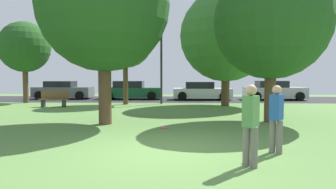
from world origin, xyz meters
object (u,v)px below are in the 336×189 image
(oak_tree_center, at_px, (104,6))
(frisbee_disc, at_px, (164,128))
(parked_car_silver, at_px, (274,91))
(parked_car_grey, at_px, (63,91))
(person_catcher, at_px, (251,122))
(oak_tree_right, at_px, (226,36))
(parked_car_green, at_px, (131,91))
(maple_tree_far, at_px, (271,22))
(park_bench, at_px, (54,99))
(person_thrower, at_px, (276,116))
(street_lamp_post, at_px, (161,68))
(parked_car_white, at_px, (202,91))
(birch_tree_lone, at_px, (125,40))
(oak_tree_left, at_px, (25,47))

(oak_tree_center, relative_size, frisbee_disc, 24.71)
(parked_car_silver, bearing_deg, parked_car_grey, 178.60)
(person_catcher, xyz_separation_m, parked_car_grey, (-10.43, 17.29, -0.23))
(oak_tree_right, height_order, parked_car_green, oak_tree_right)
(oak_tree_right, xyz_separation_m, frisbee_disc, (-3.25, -7.90, -4.12))
(maple_tree_far, bearing_deg, oak_tree_center, -172.58)
(maple_tree_far, bearing_deg, park_bench, 154.04)
(parked_car_silver, bearing_deg, person_thrower, -107.00)
(oak_tree_right, bearing_deg, street_lamp_post, 163.55)
(person_catcher, distance_m, park_bench, 14.01)
(frisbee_disc, bearing_deg, parked_car_white, 80.10)
(person_thrower, relative_size, frisbee_disc, 5.76)
(parked_car_green, relative_size, parked_car_white, 1.07)
(birch_tree_lone, relative_size, oak_tree_left, 1.08)
(person_catcher, relative_size, parked_car_silver, 0.37)
(birch_tree_lone, distance_m, street_lamp_post, 2.85)
(parked_car_green, xyz_separation_m, street_lamp_post, (2.56, -3.94, 1.61))
(frisbee_disc, xyz_separation_m, street_lamp_post, (-0.62, 9.05, 2.24))
(frisbee_disc, bearing_deg, parked_car_silver, 59.07)
(oak_tree_center, height_order, street_lamp_post, oak_tree_center)
(birch_tree_lone, distance_m, parked_car_green, 5.54)
(maple_tree_far, height_order, oak_tree_left, maple_tree_far)
(oak_tree_right, relative_size, parked_car_grey, 1.55)
(oak_tree_center, distance_m, parked_car_white, 13.03)
(maple_tree_far, distance_m, person_catcher, 6.94)
(frisbee_disc, xyz_separation_m, parked_car_silver, (7.56, 12.61, 0.65))
(birch_tree_lone, bearing_deg, street_lamp_post, 11.86)
(oak_tree_left, xyz_separation_m, park_bench, (3.01, -2.66, -3.20))
(park_bench, height_order, street_lamp_post, street_lamp_post)
(parked_car_white, bearing_deg, person_thrower, -88.06)
(maple_tree_far, relative_size, person_catcher, 3.76)
(birch_tree_lone, relative_size, parked_car_grey, 1.30)
(oak_tree_right, distance_m, parked_car_white, 5.91)
(maple_tree_far, bearing_deg, frisbee_disc, -157.83)
(maple_tree_far, bearing_deg, parked_car_grey, 137.83)
(person_catcher, height_order, parked_car_grey, person_catcher)
(oak_tree_left, xyz_separation_m, person_catcher, (11.54, -13.76, -2.78))
(person_catcher, bearing_deg, maple_tree_far, 17.83)
(birch_tree_lone, bearing_deg, oak_tree_center, -85.33)
(maple_tree_far, xyz_separation_m, parked_car_grey, (-12.55, 11.37, -3.17))
(person_catcher, xyz_separation_m, parked_car_silver, (5.67, 16.90, -0.22))
(person_catcher, distance_m, parked_car_white, 16.83)
(maple_tree_far, bearing_deg, oak_tree_left, 150.15)
(oak_tree_right, xyz_separation_m, parked_car_white, (-1.07, 4.64, -3.51))
(person_thrower, bearing_deg, parked_car_silver, -159.44)
(parked_car_green, height_order, parked_car_white, parked_car_green)
(oak_tree_left, bearing_deg, person_catcher, -50.00)
(frisbee_disc, bearing_deg, person_thrower, -49.66)
(birch_tree_lone, xyz_separation_m, park_bench, (-3.81, -1.76, -3.53))
(parked_car_silver, bearing_deg, park_bench, -157.81)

